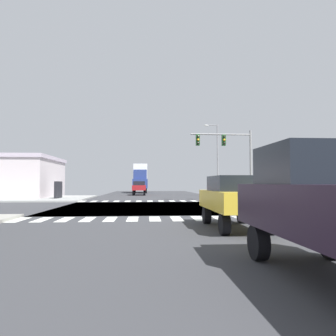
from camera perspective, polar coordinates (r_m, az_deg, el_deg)
The scene contains 11 objects.
ground at distance 22.16m, azimuth -0.96°, elevation -6.94°, with size 90.00×90.00×0.05m.
sidewalk_corner_ne at distance 36.94m, azimuth 18.63°, elevation -4.95°, with size 12.00×12.00×0.14m.
sidewalk_corner_nw at distance 36.09m, azimuth -23.23°, elevation -4.93°, with size 12.00×12.00×0.14m.
crosswalk_near at distance 14.89m, azimuth -0.40°, elevation -8.91°, with size 13.50×2.00×0.01m.
crosswalk_far at distance 29.43m, azimuth -2.21°, elevation -5.83°, with size 13.50×2.00×0.01m.
traffic_signal_mast at distance 30.46m, azimuth 10.45°, elevation 3.35°, with size 5.74×0.55×6.54m.
street_lamp at distance 40.52m, azimuth 8.42°, elevation 2.51°, with size 1.78×0.32×8.93m.
sedan_nearside_1 at distance 44.21m, azimuth -5.10°, elevation -3.33°, with size 1.80×4.30×1.88m.
sedan_farside_2 at distance 27.93m, azimuth 19.69°, elevation -3.56°, with size 4.30×1.80×1.88m.
box_truck_leading_1 at distance 54.70m, azimuth -4.89°, elevation -1.69°, with size 2.40×7.20×4.85m.
sedan_trailing_3 at distance 11.91m, azimuth 11.55°, elevation -5.05°, with size 1.80×4.30×1.88m.
Camera 1 is at (-1.19, -22.07, 1.62)m, focal length 34.61 mm.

